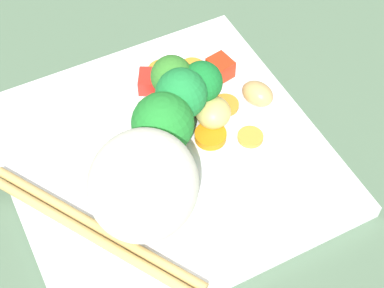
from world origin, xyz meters
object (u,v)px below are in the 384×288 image
Objects in this scene: rice_mound at (143,185)px; broccoli_floret_2 at (172,77)px; square_plate at (165,156)px; chopstick_pair at (93,230)px; carrot_slice_0 at (205,83)px.

rice_mound reaches higher than broccoli_floret_2.
chopstick_pair is at bearing -63.14° from square_plate.
carrot_slice_0 reaches higher than square_plate.
broccoli_floret_2 is at bearing 97.52° from chopstick_pair.
rice_mound is 4.36× the size of carrot_slice_0.
carrot_slice_0 is at bearing 91.80° from chopstick_pair.
rice_mound is 16.78cm from carrot_slice_0.
rice_mound is (5.33, -4.57, 5.27)cm from square_plate.
broccoli_floret_2 reaches higher than carrot_slice_0.
chopstick_pair is (-0.58, -4.81, -4.10)cm from rice_mound.
carrot_slice_0 is 19.80cm from chopstick_pair.
broccoli_floret_2 is at bearing -81.86° from carrot_slice_0.
square_plate is 4.74× the size of broccoli_floret_2.
broccoli_floret_2 is at bearing 144.25° from square_plate.
carrot_slice_0 is at bearing 131.56° from rice_mound.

